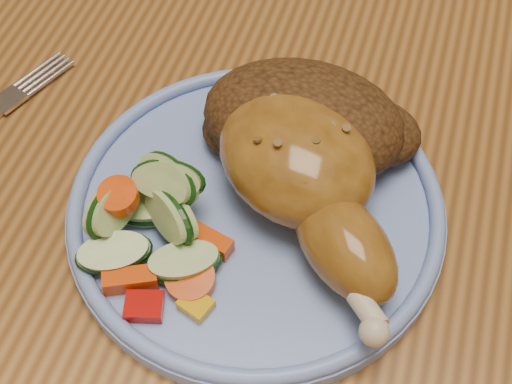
{
  "coord_description": "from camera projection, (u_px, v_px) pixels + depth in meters",
  "views": [
    {
      "loc": [
        0.02,
        -0.33,
        1.14
      ],
      "look_at": [
        -0.06,
        -0.09,
        0.78
      ],
      "focal_mm": 50.0,
      "sensor_mm": 36.0,
      "label": 1
    }
  ],
  "objects": [
    {
      "name": "chicken_leg",
      "position": [
        307.0,
        177.0,
        0.43
      ],
      "size": [
        0.16,
        0.17,
        0.06
      ],
      "color": "#91601E",
      "rests_on": "plate"
    },
    {
      "name": "vegetable_pile",
      "position": [
        151.0,
        220.0,
        0.43
      ],
      "size": [
        0.1,
        0.11,
        0.05
      ],
      "color": "#A50A05",
      "rests_on": "plate"
    },
    {
      "name": "dining_table",
      "position": [
        354.0,
        204.0,
        0.57
      ],
      "size": [
        0.9,
        1.4,
        0.75
      ],
      "color": "brown",
      "rests_on": "ground"
    },
    {
      "name": "plate",
      "position": [
        256.0,
        211.0,
        0.46
      ],
      "size": [
        0.24,
        0.24,
        0.01
      ],
      "primitive_type": "cylinder",
      "color": "#7190DB",
      "rests_on": "dining_table"
    },
    {
      "name": "plate_rim",
      "position": [
        256.0,
        201.0,
        0.45
      ],
      "size": [
        0.24,
        0.24,
        0.01
      ],
      "primitive_type": "torus",
      "color": "#7190DB",
      "rests_on": "plate"
    },
    {
      "name": "rice_pilaf",
      "position": [
        307.0,
        123.0,
        0.46
      ],
      "size": [
        0.14,
        0.1,
        0.06
      ],
      "color": "#4A2C12",
      "rests_on": "plate"
    }
  ]
}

